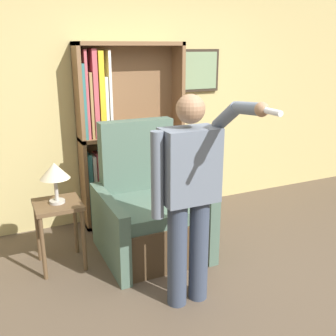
{
  "coord_description": "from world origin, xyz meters",
  "views": [
    {
      "loc": [
        -1.65,
        -2.17,
        1.93
      ],
      "look_at": [
        -0.38,
        0.61,
        0.98
      ],
      "focal_mm": 42.0,
      "sensor_mm": 36.0,
      "label": 1
    }
  ],
  "objects_px": {
    "bookcase": "(118,142)",
    "person_standing": "(190,191)",
    "armchair": "(149,214)",
    "side_table": "(59,216)",
    "table_lamp": "(55,172)"
  },
  "relations": [
    {
      "from": "side_table",
      "to": "bookcase",
      "type": "bearing_deg",
      "value": 42.24
    },
    {
      "from": "armchair",
      "to": "side_table",
      "type": "xyz_separation_m",
      "value": [
        -0.84,
        0.06,
        0.12
      ]
    },
    {
      "from": "armchair",
      "to": "person_standing",
      "type": "height_order",
      "value": "person_standing"
    },
    {
      "from": "bookcase",
      "to": "side_table",
      "type": "relative_size",
      "value": 3.21
    },
    {
      "from": "armchair",
      "to": "side_table",
      "type": "relative_size",
      "value": 2.02
    },
    {
      "from": "bookcase",
      "to": "side_table",
      "type": "distance_m",
      "value": 1.16
    },
    {
      "from": "bookcase",
      "to": "armchair",
      "type": "xyz_separation_m",
      "value": [
        0.04,
        -0.78,
        -0.55
      ]
    },
    {
      "from": "bookcase",
      "to": "person_standing",
      "type": "xyz_separation_m",
      "value": [
        0.01,
        -1.68,
        -0.0
      ]
    },
    {
      "from": "armchair",
      "to": "table_lamp",
      "type": "height_order",
      "value": "armchair"
    },
    {
      "from": "bookcase",
      "to": "person_standing",
      "type": "height_order",
      "value": "bookcase"
    },
    {
      "from": "bookcase",
      "to": "table_lamp",
      "type": "relative_size",
      "value": 5.39
    },
    {
      "from": "person_standing",
      "to": "table_lamp",
      "type": "distance_m",
      "value": 1.25
    },
    {
      "from": "armchair",
      "to": "side_table",
      "type": "bearing_deg",
      "value": 175.97
    },
    {
      "from": "person_standing",
      "to": "table_lamp",
      "type": "relative_size",
      "value": 4.43
    },
    {
      "from": "bookcase",
      "to": "table_lamp",
      "type": "bearing_deg",
      "value": -137.76
    }
  ]
}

